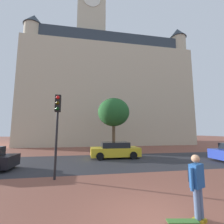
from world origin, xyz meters
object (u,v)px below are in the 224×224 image
(person_skater, at_px, (197,183))
(traffic_light_pole, at_px, (57,119))
(skateboard, at_px, (183,221))
(car_yellow, at_px, (115,150))

(person_skater, bearing_deg, traffic_light_pole, 136.55)
(skateboard, bearing_deg, traffic_light_pole, 132.50)
(person_skater, height_order, car_yellow, person_skater)
(skateboard, height_order, car_yellow, car_yellow)
(person_skater, xyz_separation_m, car_yellow, (-0.40, 9.80, -0.29))
(skateboard, xyz_separation_m, traffic_light_pole, (-3.98, 4.34, 2.92))
(skateboard, relative_size, traffic_light_pole, 0.19)
(person_skater, relative_size, traffic_light_pole, 0.40)
(person_skater, relative_size, car_yellow, 0.40)
(car_yellow, bearing_deg, skateboard, -90.78)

